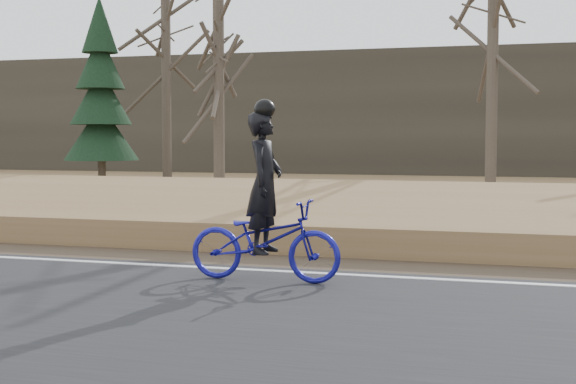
# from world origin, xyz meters

# --- Properties ---
(ground) EXTENTS (120.00, 120.00, 0.00)m
(ground) POSITION_xyz_m (0.00, 0.00, 0.00)
(ground) COLOR olive
(ground) RESTS_ON ground
(edge_line) EXTENTS (120.00, 0.12, 0.01)m
(edge_line) POSITION_xyz_m (0.00, 0.20, 0.07)
(edge_line) COLOR silver
(edge_line) RESTS_ON road
(shoulder) EXTENTS (120.00, 1.60, 0.04)m
(shoulder) POSITION_xyz_m (0.00, 1.20, 0.02)
(shoulder) COLOR #473A2B
(shoulder) RESTS_ON ground
(embankment) EXTENTS (120.00, 5.00, 0.44)m
(embankment) POSITION_xyz_m (0.00, 4.20, 0.22)
(embankment) COLOR olive
(embankment) RESTS_ON ground
(ballast) EXTENTS (120.00, 3.00, 0.45)m
(ballast) POSITION_xyz_m (0.00, 8.00, 0.23)
(ballast) COLOR slate
(ballast) RESTS_ON ground
(railroad) EXTENTS (120.00, 2.40, 0.29)m
(railroad) POSITION_xyz_m (0.00, 8.00, 0.53)
(railroad) COLOR black
(railroad) RESTS_ON ballast
(treeline_backdrop) EXTENTS (120.00, 4.00, 6.00)m
(treeline_backdrop) POSITION_xyz_m (0.00, 30.00, 3.00)
(treeline_backdrop) COLOR #383328
(treeline_backdrop) RESTS_ON ground
(cyclist) EXTENTS (1.93, 0.67, 2.25)m
(cyclist) POSITION_xyz_m (3.77, -0.50, 0.77)
(cyclist) COLOR navy
(cyclist) RESTS_ON road
(bare_tree_left) EXTENTS (0.36, 0.36, 7.62)m
(bare_tree_left) POSITION_xyz_m (-6.28, 18.02, 3.81)
(bare_tree_left) COLOR brown
(bare_tree_left) RESTS_ON ground
(bare_tree_near_left) EXTENTS (0.36, 0.36, 6.76)m
(bare_tree_near_left) POSITION_xyz_m (-2.75, 14.46, 3.38)
(bare_tree_near_left) COLOR brown
(bare_tree_near_left) RESTS_ON ground
(bare_tree_center) EXTENTS (0.36, 0.36, 9.33)m
(bare_tree_center) POSITION_xyz_m (5.77, 15.88, 4.67)
(bare_tree_center) COLOR brown
(bare_tree_center) RESTS_ON ground
(conifer) EXTENTS (2.60, 2.60, 6.72)m
(conifer) POSITION_xyz_m (-7.46, 15.18, 3.18)
(conifer) COLOR brown
(conifer) RESTS_ON ground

